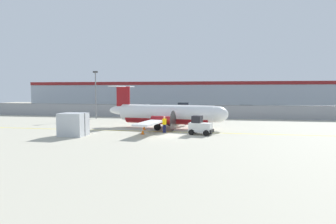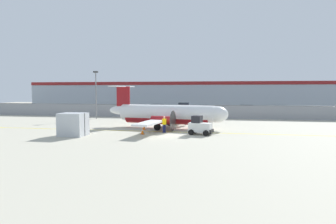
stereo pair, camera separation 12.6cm
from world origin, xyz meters
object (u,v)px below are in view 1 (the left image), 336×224
Objects in this scene: parked_car_7 at (281,110)px; parked_car_0 at (115,109)px; cargo_container at (73,124)px; parked_car_4 at (204,109)px; commuter_airplane at (169,114)px; apron_light_pole at (96,91)px; parked_car_5 at (223,110)px; parked_car_1 at (139,109)px; parked_car_2 at (156,108)px; parked_car_3 at (183,106)px; baggage_tug at (200,126)px; ground_crew_worker at (164,124)px; parked_car_6 at (247,109)px; traffic_cone_near_left at (143,131)px; traffic_cone_far_left at (144,127)px; traffic_cone_near_right at (201,123)px.

parked_car_0 is at bearing -172.17° from parked_car_7.
cargo_container is 0.56× the size of parked_car_4.
apron_light_pole is (-12.90, 9.04, 2.70)m from commuter_airplane.
parked_car_1 is at bearing -1.76° from parked_car_5.
parked_car_1 is at bearing 36.99° from parked_car_2.
parked_car_5 is (8.52, -11.94, 0.00)m from parked_car_3.
baggage_tug is 1.03× the size of cargo_container.
parked_car_2 is at bearing 146.56° from ground_crew_worker.
parked_car_5 is (19.84, -0.94, 0.00)m from parked_car_0.
parked_car_5 is at bearing 62.88° from cargo_container.
parked_car_5 is 0.60× the size of apron_light_pole.
parked_car_6 and parked_car_7 have the same top height.
traffic_cone_near_left is 0.15× the size of parked_car_4.
parked_car_0 is 29.92m from parked_car_7.
ground_crew_worker and parked_car_4 have the same top height.
parked_car_4 and parked_car_7 have the same top height.
traffic_cone_far_left is (-0.74, 3.33, 0.00)m from traffic_cone_near_left.
parked_car_1 reaches higher than traffic_cone_near_right.
parked_car_4 is (12.36, -0.08, 0.00)m from parked_car_1.
parked_car_4 is 19.94m from apron_light_pole.
parked_car_6 is at bearing 147.47° from parked_car_3.
baggage_tug is at bearing 15.18° from cargo_container.
cargo_container is 3.83× the size of traffic_cone_near_right.
parked_car_1 is (-13.06, 18.08, 0.58)m from traffic_cone_near_right.
ground_crew_worker is 29.68m from parked_car_7.
commuter_airplane is 3.72× the size of parked_car_2.
baggage_tug is 27.79m from parked_car_6.
cargo_container is 3.83× the size of traffic_cone_far_left.
ground_crew_worker is 0.39× the size of parked_car_5.
cargo_container is at bearing 80.80° from parked_car_3.
commuter_airplane reaches higher than parked_car_0.
parked_car_4 is (9.39, -1.99, 0.00)m from parked_car_2.
parked_car_3 is at bearing -133.67° from parked_car_1.
parked_car_0 is (-5.67, 26.90, -0.21)m from cargo_container.
parked_car_3 is at bearing -114.18° from parked_car_2.
baggage_tug reaches higher than parked_car_5.
parked_car_7 is (24.21, 28.60, -0.21)m from cargo_container.
parked_car_2 is at bearing -11.68° from parked_car_5.
parked_car_5 is 5.88m from parked_car_6.
parked_car_3 is (7.19, 9.64, 0.00)m from parked_car_1.
parked_car_1 is 1.04× the size of parked_car_3.
parked_car_1 is at bearing 125.84° from traffic_cone_near_right.
traffic_cone_near_right is 0.15× the size of parked_car_3.
cargo_container is 0.34× the size of apron_light_pole.
parked_car_3 and parked_car_6 have the same top height.
traffic_cone_near_left is at bearing 20.49° from cargo_container.
apron_light_pole reaches higher than parked_car_3.
parked_car_6 is at bearing 72.93° from commuter_airplane.
commuter_airplane is 3.32m from traffic_cone_far_left.
commuter_airplane is 26.73m from parked_car_7.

